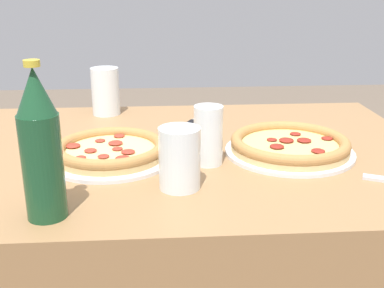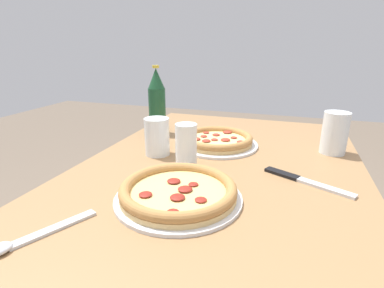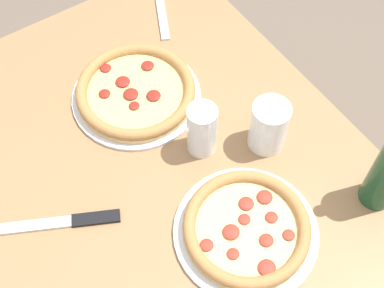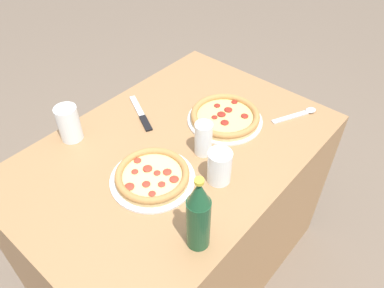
{
  "view_description": "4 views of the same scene",
  "coord_description": "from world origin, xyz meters",
  "views": [
    {
      "loc": [
        0.05,
        1.03,
        1.11
      ],
      "look_at": [
        -0.02,
        0.07,
        0.78
      ],
      "focal_mm": 45.0,
      "sensor_mm": 36.0,
      "label": 1
    },
    {
      "loc": [
        -0.79,
        -0.17,
        1.07
      ],
      "look_at": [
        -0.07,
        0.07,
        0.82
      ],
      "focal_mm": 28.0,
      "sensor_mm": 36.0,
      "label": 2
    },
    {
      "loc": [
        0.43,
        -0.26,
        1.68
      ],
      "look_at": [
        -0.05,
        0.06,
        0.78
      ],
      "focal_mm": 50.0,
      "sensor_mm": 36.0,
      "label": 3
    },
    {
      "loc": [
        0.68,
        0.67,
        1.64
      ],
      "look_at": [
        -0.03,
        0.06,
        0.78
      ],
      "focal_mm": 35.0,
      "sensor_mm": 36.0,
      "label": 4
    }
  ],
  "objects": [
    {
      "name": "table",
      "position": [
        0.0,
        0.0,
        0.37
      ],
      "size": [
        1.14,
        0.78,
        0.74
      ],
      "color": "#997047",
      "rests_on": "ground_plane"
    },
    {
      "name": "pizza_salami",
      "position": [
        -0.24,
        0.04,
        0.76
      ],
      "size": [
        0.28,
        0.28,
        0.04
      ],
      "color": "silver",
      "rests_on": "table"
    },
    {
      "name": "pizza_veggie",
      "position": [
        0.15,
        0.05,
        0.76
      ],
      "size": [
        0.27,
        0.27,
        0.04
      ],
      "color": "silver",
      "rests_on": "table"
    },
    {
      "name": "glass_orange_juice",
      "position": [
        0.01,
        0.21,
        0.8
      ],
      "size": [
        0.08,
        0.08,
        0.12
      ],
      "color": "white",
      "rests_on": "table"
    },
    {
      "name": "glass_water",
      "position": [
        -0.05,
        0.09,
        0.8
      ],
      "size": [
        0.06,
        0.06,
        0.12
      ],
      "color": "white",
      "rests_on": "table"
    },
    {
      "name": "knife",
      "position": [
        -0.05,
        -0.22,
        0.75
      ],
      "size": [
        0.12,
        0.22,
        0.01
      ],
      "color": "black",
      "rests_on": "table"
    },
    {
      "name": "spoon",
      "position": [
        -0.46,
        0.25,
        0.75
      ],
      "size": [
        0.19,
        0.11,
        0.02
      ],
      "color": "silver",
      "rests_on": "table"
    }
  ]
}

